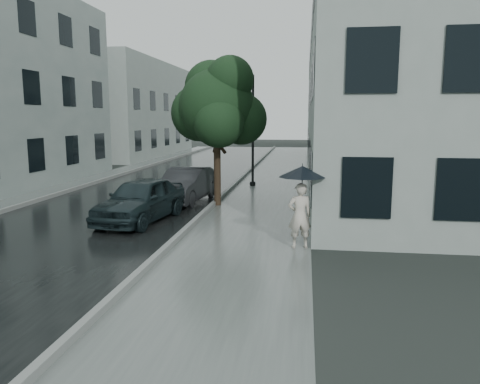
# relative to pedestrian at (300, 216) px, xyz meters

# --- Properties ---
(ground) EXTENTS (120.00, 120.00, 0.00)m
(ground) POSITION_rel_pedestrian_xyz_m (-1.70, -1.58, -0.84)
(ground) COLOR black
(ground) RESTS_ON ground
(sidewalk) EXTENTS (3.50, 60.00, 0.01)m
(sidewalk) POSITION_rel_pedestrian_xyz_m (-1.45, 10.42, -0.84)
(sidewalk) COLOR slate
(sidewalk) RESTS_ON ground
(kerb_near) EXTENTS (0.15, 60.00, 0.15)m
(kerb_near) POSITION_rel_pedestrian_xyz_m (-3.27, 10.42, -0.77)
(kerb_near) COLOR slate
(kerb_near) RESTS_ON ground
(asphalt_road) EXTENTS (6.85, 60.00, 0.00)m
(asphalt_road) POSITION_rel_pedestrian_xyz_m (-6.78, 10.42, -0.84)
(asphalt_road) COLOR black
(asphalt_road) RESTS_ON ground
(kerb_far) EXTENTS (0.15, 60.00, 0.15)m
(kerb_far) POSITION_rel_pedestrian_xyz_m (-10.27, 10.42, -0.77)
(kerb_far) COLOR slate
(kerb_far) RESTS_ON ground
(sidewalk_far) EXTENTS (1.70, 60.00, 0.01)m
(sidewalk_far) POSITION_rel_pedestrian_xyz_m (-11.20, 10.42, -0.84)
(sidewalk_far) COLOR #4C5451
(sidewalk_far) RESTS_ON ground
(building_near) EXTENTS (7.02, 36.00, 9.00)m
(building_near) POSITION_rel_pedestrian_xyz_m (3.77, 17.92, 3.66)
(building_near) COLOR gray
(building_near) RESTS_ON ground
(building_far_b) EXTENTS (7.02, 18.00, 8.00)m
(building_far_b) POSITION_rel_pedestrian_xyz_m (-15.47, 28.42, 3.16)
(building_far_b) COLOR gray
(building_far_b) RESTS_ON ground
(pedestrian) EXTENTS (0.69, 0.54, 1.67)m
(pedestrian) POSITION_rel_pedestrian_xyz_m (0.00, 0.00, 0.00)
(pedestrian) COLOR #BEB6A6
(pedestrian) RESTS_ON sidewalk
(umbrella) EXTENTS (1.25, 1.25, 1.22)m
(umbrella) POSITION_rel_pedestrian_xyz_m (0.04, -0.03, 1.12)
(umbrella) COLOR black
(umbrella) RESTS_ON ground
(street_tree) EXTENTS (3.65, 3.31, 5.48)m
(street_tree) POSITION_rel_pedestrian_xyz_m (-3.15, 5.61, 2.86)
(street_tree) COLOR #332619
(street_tree) RESTS_ON ground
(lamp_post) EXTENTS (0.83, 0.44, 5.38)m
(lamp_post) POSITION_rel_pedestrian_xyz_m (-2.54, 10.69, 2.23)
(lamp_post) COLOR black
(lamp_post) RESTS_ON ground
(car_near) EXTENTS (2.24, 4.30, 1.40)m
(car_near) POSITION_rel_pedestrian_xyz_m (-5.05, 2.42, -0.14)
(car_near) COLOR black
(car_near) RESTS_ON ground
(car_far) EXTENTS (1.85, 4.19, 1.34)m
(car_far) POSITION_rel_pedestrian_xyz_m (-4.50, 6.07, -0.17)
(car_far) COLOR #232528
(car_far) RESTS_ON ground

